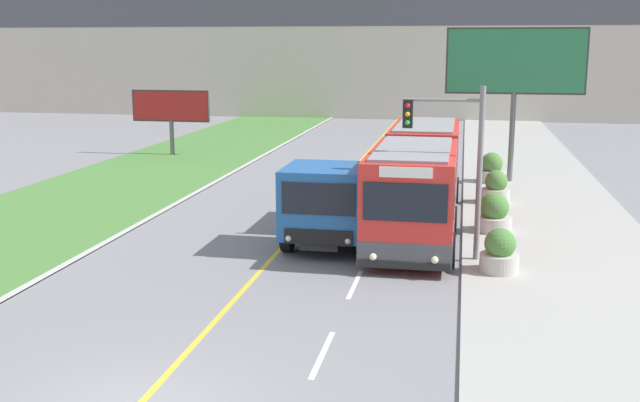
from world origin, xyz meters
TOP-DOWN VIEW (x-y plane):
  - lane_marking_centre at (0.41, 2.89)m, footprint 2.88×140.00m
  - city_bus at (3.96, 14.90)m, footprint 2.69×12.91m
  - dump_truck at (1.43, 11.57)m, footprint 2.58×6.36m
  - traffic_light_mast at (5.18, 10.53)m, footprint 2.28×0.32m
  - billboard_large at (7.55, 23.66)m, footprint 6.06×0.24m
  - billboard_small at (-10.77, 28.94)m, footprint 4.50×0.24m
  - planter_round_near at (6.50, 9.40)m, footprint 1.06×1.06m
  - planter_round_second at (6.50, 14.03)m, footprint 1.21×1.21m
  - planter_round_third at (6.74, 18.67)m, footprint 1.09×1.09m
  - planter_round_far at (6.72, 23.31)m, footprint 1.22×1.22m

SIDE VIEW (x-z plane):
  - lane_marking_centre at x=0.41m, z-range 0.00..0.01m
  - planter_round_near at x=6.50m, z-range 0.00..1.22m
  - planter_round_second at x=6.50m, z-range -0.01..1.29m
  - planter_round_third at x=6.74m, z-range 0.00..1.29m
  - planter_round_far at x=6.72m, z-range -0.01..1.33m
  - dump_truck at x=1.43m, z-range 0.03..2.64m
  - city_bus at x=3.96m, z-range 0.03..3.19m
  - billboard_small at x=-10.77m, z-range 0.84..4.49m
  - traffic_light_mast at x=5.18m, z-range 0.72..5.77m
  - billboard_large at x=7.55m, z-range 1.80..8.70m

